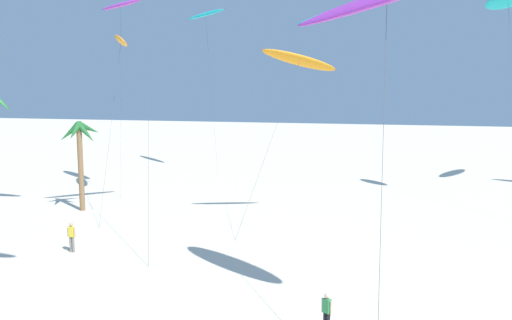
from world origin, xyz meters
TOP-DOWN VIEW (x-y plane):
  - palm_tree_1 at (-19.03, 37.01)m, footprint 3.26×3.50m
  - flying_kite_0 at (-18.22, 42.23)m, footprint 5.33×11.82m
  - flying_kite_3 at (-2.06, 37.55)m, footprint 5.49×6.76m
  - flying_kite_5 at (-16.96, 58.50)m, footprint 7.37×7.36m
  - flying_kite_6 at (-19.41, 44.47)m, footprint 6.81×5.21m
  - flying_kite_11 at (12.45, 48.93)m, footprint 3.94×9.40m
  - person_foreground_walker at (2.21, 21.79)m, footprint 0.45×0.32m
  - person_mid_field at (-13.34, 27.74)m, footprint 0.51×0.21m

SIDE VIEW (x-z plane):
  - person_foreground_walker at x=2.21m, z-range 0.08..1.67m
  - person_mid_field at x=-13.34m, z-range 0.09..1.84m
  - palm_tree_1 at x=-19.03m, z-range 1.94..8.90m
  - flying_kite_3 at x=-2.06m, z-range 5.11..17.45m
  - flying_kite_0 at x=-18.22m, z-range 6.25..20.60m
  - flying_kite_11 at x=12.45m, z-range 7.76..25.03m
  - flying_kite_6 at x=-19.41m, z-range 8.15..25.30m
  - flying_kite_5 at x=-16.96m, z-range 8.68..26.90m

